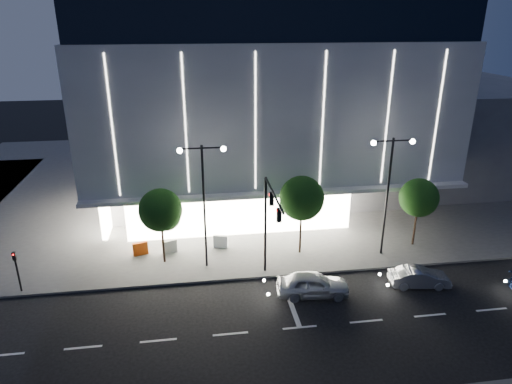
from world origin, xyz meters
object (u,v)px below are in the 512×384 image
at_px(ped_signal_far, 17,267).
at_px(car_lead, 313,284).
at_px(tree_mid, 302,201).
at_px(barrier_a, 140,249).
at_px(car_second, 419,277).
at_px(tree_right, 419,200).
at_px(street_lamp_west, 204,189).
at_px(barrier_d, 221,241).
at_px(street_lamp_east, 389,180).
at_px(barrier_b, 170,247).
at_px(tree_left, 161,212).
at_px(traffic_mast, 269,215).

xyz_separation_m(ped_signal_far, car_lead, (18.57, -2.89, -1.10)).
relative_size(tree_mid, barrier_a, 5.59).
distance_m(car_lead, car_second, 7.23).
xyz_separation_m(car_lead, barrier_a, (-11.35, 6.70, -0.14)).
distance_m(ped_signal_far, tree_right, 28.21).
relative_size(street_lamp_west, tree_mid, 1.46).
bearing_deg(barrier_d, street_lamp_east, 2.08).
distance_m(tree_right, barrier_b, 19.01).
relative_size(street_lamp_west, car_second, 2.30).
distance_m(barrier_b, barrier_d, 3.85).
distance_m(street_lamp_east, tree_right, 3.81).
bearing_deg(barrier_d, ped_signal_far, -148.13).
bearing_deg(tree_left, tree_right, -0.00).
relative_size(tree_right, car_lead, 1.19).
bearing_deg(tree_right, ped_signal_far, -174.86).
height_order(traffic_mast, car_lead, traffic_mast).
height_order(street_lamp_west, tree_right, street_lamp_west).
height_order(car_second, barrier_a, car_second).
bearing_deg(barrier_d, traffic_mast, -47.31).
relative_size(street_lamp_east, tree_left, 1.57).
relative_size(street_lamp_east, barrier_d, 8.18).
relative_size(tree_left, car_lead, 1.24).
distance_m(car_second, barrier_d, 14.43).
bearing_deg(barrier_b, street_lamp_west, -61.95).
bearing_deg(car_second, tree_mid, 58.94).
xyz_separation_m(traffic_mast, tree_left, (-6.97, 3.68, -0.99)).
relative_size(street_lamp_west, street_lamp_east, 1.00).
bearing_deg(tree_mid, street_lamp_west, -171.74).
distance_m(street_lamp_east, barrier_a, 18.71).
distance_m(tree_right, barrier_a, 21.10).
xyz_separation_m(ped_signal_far, car_second, (25.80, -2.88, -1.24)).
xyz_separation_m(tree_mid, car_second, (6.77, -5.40, -3.69)).
height_order(ped_signal_far, car_lead, ped_signal_far).
bearing_deg(ped_signal_far, tree_right, 5.14).
height_order(traffic_mast, car_second, traffic_mast).
xyz_separation_m(car_second, barrier_a, (-18.59, 6.69, 0.00)).
distance_m(traffic_mast, car_lead, 5.25).
height_order(street_lamp_west, tree_mid, street_lamp_west).
bearing_deg(car_lead, car_second, -83.88).
height_order(ped_signal_far, tree_mid, tree_mid).
distance_m(ped_signal_far, barrier_a, 8.25).
bearing_deg(tree_mid, barrier_a, 173.76).
distance_m(tree_left, car_lead, 11.44).
relative_size(street_lamp_east, barrier_a, 8.18).
xyz_separation_m(tree_right, car_second, (-2.23, -5.40, -3.24)).
height_order(street_lamp_west, car_lead, street_lamp_west).
bearing_deg(barrier_a, car_lead, -47.07).
height_order(traffic_mast, barrier_a, traffic_mast).
distance_m(tree_left, car_second, 17.94).
bearing_deg(car_second, barrier_b, 75.37).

